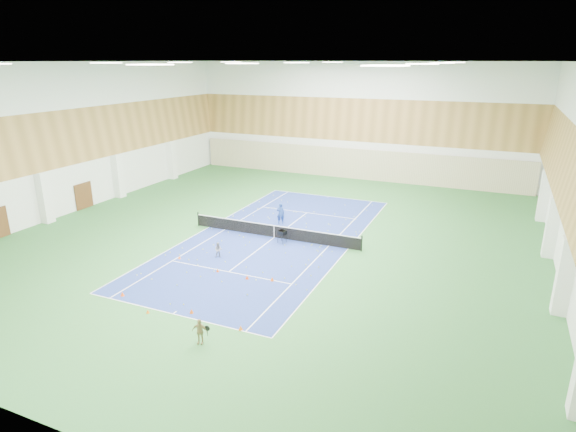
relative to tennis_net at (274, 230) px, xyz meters
The scene contains 21 objects.
ground 0.55m from the tennis_net, ahead, with size 40.00×40.00×0.00m, color #2C672F.
room_shell 5.45m from the tennis_net, ahead, with size 36.00×40.00×12.00m, color white, non-canonical shape.
wood_cladding 7.45m from the tennis_net, ahead, with size 36.00×40.00×8.00m, color #A87B3E, non-canonical shape.
ceiling_light_grid 11.37m from the tennis_net, ahead, with size 21.40×25.40×0.06m, color white, non-canonical shape.
court_surface 0.55m from the tennis_net, ahead, with size 10.97×23.77×0.01m, color navy.
tennis_balls_scatter 0.50m from the tennis_net, ahead, with size 10.57×22.77×0.07m, color yellow, non-canonical shape.
tennis_net is the anchor object (origin of this frame).
back_curtain 19.78m from the tennis_net, 90.00° to the left, with size 35.40×0.16×3.20m, color #C6B793.
door_left_b 17.93m from the tennis_net, behind, with size 0.08×1.80×2.20m, color #593319.
coach 3.11m from the tennis_net, 105.92° to the left, with size 0.61×0.40×1.68m, color navy.
child_court 5.00m from the tennis_net, 110.32° to the right, with size 0.49×0.38×1.01m, color gray.
child_apron 13.80m from the tennis_net, 78.65° to the right, with size 0.71×0.30×1.22m, color tan.
ball_cart 1.18m from the tennis_net, 36.30° to the right, with size 0.53×0.53×0.91m, color black, non-canonical shape.
cone_svc_a 7.11m from the tennis_net, 123.57° to the right, with size 0.19×0.19×0.21m, color #FF500D.
cone_svc_b 6.69m from the tennis_net, 95.31° to the right, with size 0.19×0.19×0.21m, color #E0430B.
cone_svc_c 6.99m from the tennis_net, 77.76° to the right, with size 0.22×0.22×0.24m, color red.
cone_svc_d 7.10m from the tennis_net, 65.70° to the right, with size 0.22×0.22×0.25m, color #F6570C.
cone_base_a 11.96m from the tennis_net, 107.90° to the right, with size 0.22×0.22×0.24m, color #FC4A0D.
cone_base_b 12.37m from the tennis_net, 95.65° to the right, with size 0.17×0.17×0.19m, color orange.
cone_base_c 11.47m from the tennis_net, 85.97° to the right, with size 0.21×0.21×0.24m, color #E4540C.
cone_base_d 12.43m from the tennis_net, 72.05° to the right, with size 0.21×0.21×0.23m, color orange.
Camera 1 is at (13.85, -29.12, 12.11)m, focal length 30.00 mm.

